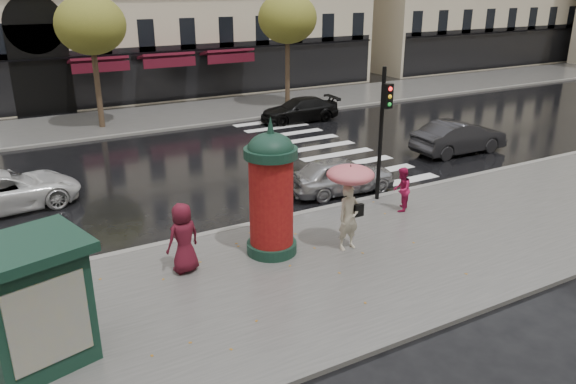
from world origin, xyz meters
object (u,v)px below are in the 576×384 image
morris_column (271,190)px  traffic_light (383,122)px  woman_red (402,189)px  car_darkgrey (459,137)px  car_white (5,191)px  car_silver (341,175)px  car_black (299,110)px  man_burgundy (183,238)px  woman_umbrella (350,193)px  newsstand (33,303)px

morris_column → traffic_light: 5.44m
woman_red → car_darkgrey: (6.82, 4.20, -0.12)m
traffic_light → car_white: (-11.18, 5.58, -2.19)m
morris_column → car_silver: 5.69m
car_darkgrey → car_black: car_darkgrey is taller
man_burgundy → car_white: (-3.65, 7.19, -0.39)m
man_burgundy → traffic_light: bearing=177.7°
woman_umbrella → newsstand: size_ratio=0.97×
man_burgundy → car_darkgrey: (14.36, 4.67, -0.32)m
car_white → car_black: (14.97, 6.24, -0.03)m
car_white → man_burgundy: bearing=-159.9°
woman_umbrella → traffic_light: traffic_light is taller
car_silver → car_white: (-10.62, 4.09, -0.01)m
traffic_light → newsstand: bearing=-161.4°
woman_red → man_burgundy: size_ratio=0.79×
traffic_light → car_darkgrey: bearing=24.2°
woman_red → newsstand: newsstand is taller
woman_red → car_darkgrey: bearing=171.7°
car_white → car_black: size_ratio=1.09×
newsstand → car_black: 21.68m
man_burgundy → traffic_light: traffic_light is taller
man_burgundy → car_darkgrey: man_burgundy is taller
morris_column → car_silver: morris_column is taller
woman_umbrella → car_silver: woman_umbrella is taller
car_silver → car_darkgrey: size_ratio=0.89×
woman_red → traffic_light: bearing=-129.9°
morris_column → traffic_light: size_ratio=0.85×
car_black → traffic_light: bearing=-12.9°
newsstand → car_white: newsstand is taller
car_darkgrey → car_black: (-3.03, 8.75, -0.10)m
woman_umbrella → car_white: woman_umbrella is taller
car_silver → car_darkgrey: car_darkgrey is taller
car_black → car_silver: bearing=-18.0°
newsstand → car_white: size_ratio=0.54×
man_burgundy → car_silver: (6.97, 3.09, -0.38)m
traffic_light → morris_column: bearing=-161.1°
morris_column → car_silver: (4.51, 3.23, -1.28)m
woman_red → morris_column: 5.23m
morris_column → car_white: size_ratio=0.81×
traffic_light → newsstand: 11.95m
man_burgundy → car_black: (11.33, 13.42, -0.42)m
woman_umbrella → woman_red: 3.55m
man_burgundy → car_silver: bearing=-170.4°
woman_umbrella → car_silver: 4.93m
traffic_light → newsstand: (-11.25, -3.78, -1.40)m
woman_umbrella → car_silver: (2.55, 4.07, -1.09)m
traffic_light → car_silver: bearing=110.7°
newsstand → car_darkgrey: newsstand is taller
morris_column → newsstand: size_ratio=1.49×
newsstand → car_darkgrey: 19.34m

